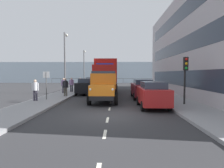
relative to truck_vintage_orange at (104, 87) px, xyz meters
The scene contains 23 objects.
ground_plane 6.79m from the truck_vintage_orange, 94.67° to the right, with size 80.00×80.00×0.00m, color #2D2D30.
sidewalk_left 8.81m from the truck_vintage_orange, 130.29° to the right, with size 2.71×45.28×0.15m, color gray.
sidewalk_right 8.15m from the truck_vintage_orange, 55.61° to the right, with size 2.71×45.28×0.15m, color gray.
road_centreline_markings 6.39m from the truck_vintage_orange, 94.97° to the right, with size 0.12×41.29×0.01m.
building_terrace 12.81m from the truck_vintage_orange, 159.68° to the right, with size 8.99×27.01×9.93m.
sea_horizon 32.33m from the truck_vintage_orange, 90.97° to the right, with size 80.00×0.80×5.00m, color #8C9EAD.
seawall_railing 28.71m from the truck_vintage_orange, 91.09° to the right, with size 28.08×0.08×1.20m.
truck_vintage_orange is the anchor object (origin of this frame).
lorry_cargo_red 7.98m from the truck_vintage_orange, 88.63° to the right, with size 2.58×8.20×3.87m.
car_red_kerbside_near 4.15m from the truck_vintage_orange, 143.92° to the left, with size 1.77×3.85×1.72m.
car_maroon_kerbside_1 4.25m from the truck_vintage_orange, 142.15° to the right, with size 1.85×4.52×1.72m.
car_black_oppositeside_0 6.16m from the truck_vintage_orange, 68.51° to the right, with size 1.80×3.93×1.72m.
car_white_oppositeside_1 11.64m from the truck_vintage_orange, 78.82° to the right, with size 1.82×3.94×1.72m.
car_teal_oppositeside_2 16.97m from the truck_vintage_orange, 82.36° to the right, with size 1.88×4.19×1.72m.
pedestrian_in_dark_coat 5.27m from the truck_vintage_orange, ahead, with size 0.53×0.34×1.63m.
pedestrian_couple_b 4.66m from the truck_vintage_orange, 37.01° to the right, with size 0.53×0.34×1.66m.
pedestrian_couple_a 7.54m from the truck_vintage_orange, 51.40° to the right, with size 0.53×0.34×1.60m.
pedestrian_strolling 8.51m from the truck_vintage_orange, 60.47° to the right, with size 0.53×0.34×1.60m.
pedestrian_by_lamp 10.98m from the truck_vintage_orange, 70.32° to the right, with size 0.53×0.34×1.57m.
traffic_light_near 6.08m from the truck_vintage_orange, 161.61° to the left, with size 0.28×0.41×3.20m.
lamp_post_promenade 8.48m from the truck_vintage_orange, 54.27° to the right, with size 0.32×1.14×6.59m.
lamp_post_far 19.24m from the truck_vintage_orange, 76.35° to the right, with size 0.32×1.14×6.07m.
street_sign 4.71m from the truck_vintage_orange, ahead, with size 0.50×0.07×2.25m.
Camera 1 is at (-0.41, 10.64, 2.24)m, focal length 31.71 mm.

